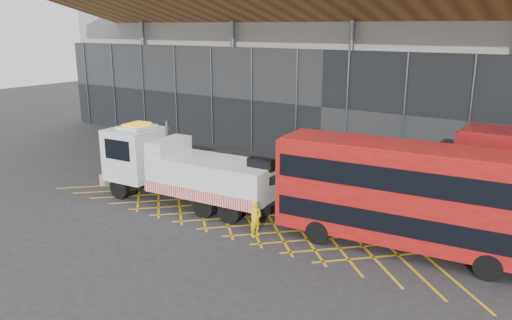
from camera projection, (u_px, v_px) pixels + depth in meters
The scene contains 6 objects.
ground_plane at pixel (198, 198), 28.73m from camera, with size 120.00×120.00×0.00m, color #272729.
road_markings at pixel (256, 212), 26.56m from camera, with size 24.76×7.16×0.01m.
construction_building at pixel (363, 34), 40.06m from camera, with size 55.00×23.97×18.00m.
recovery_truck at pixel (182, 169), 27.49m from camera, with size 12.40×3.67×4.30m.
bus_towed at pixel (410, 194), 21.40m from camera, with size 11.85×3.81×4.74m.
worker at pixel (255, 219), 23.34m from camera, with size 0.63×0.42×1.74m, color yellow.
Camera 1 is at (18.02, -20.61, 9.58)m, focal length 35.00 mm.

